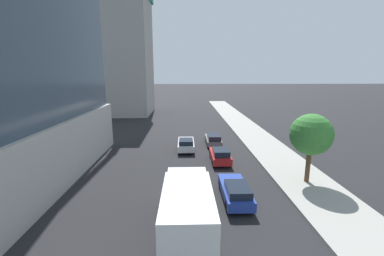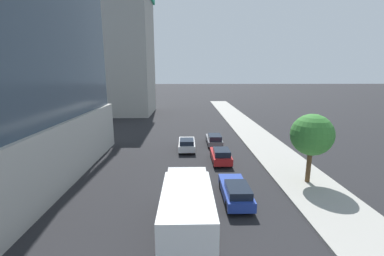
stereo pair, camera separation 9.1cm
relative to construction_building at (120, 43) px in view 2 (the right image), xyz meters
The scene contains 8 objects.
sidewalk 47.09m from the construction_building, 58.78° to the right, with size 4.77×120.00×0.15m, color #9E9B93.
construction_building is the anchor object (origin of this frame).
street_tree 44.62m from the construction_building, 57.47° to the right, with size 3.21×3.21×5.46m.
car_gray 33.56m from the construction_building, 56.11° to the right, with size 1.74×4.33×1.41m.
car_blue 45.01m from the construction_building, 66.56° to the right, with size 1.77×4.72×1.44m.
car_white 33.62m from the construction_building, 63.43° to the right, with size 1.81×4.47×1.44m.
car_red 38.44m from the construction_building, 61.63° to the right, with size 1.77×4.11×1.48m.
box_truck 47.26m from the construction_building, 72.47° to the right, with size 2.45×7.40×3.15m.
Camera 2 is at (-1.61, 2.90, 8.69)m, focal length 23.97 mm.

